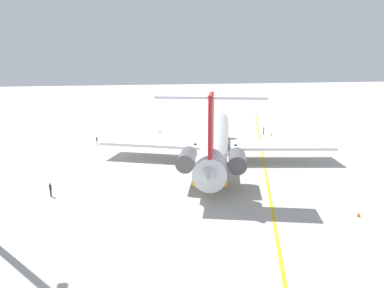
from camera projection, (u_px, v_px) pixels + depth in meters
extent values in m
plane|color=#B7B5AD|center=(275.00, 158.00, 62.66)|extent=(369.47, 369.47, 0.00)
cylinder|color=silver|center=(216.00, 140.00, 60.72)|extent=(37.85, 14.98, 4.09)
cone|color=silver|center=(219.00, 121.00, 79.27)|extent=(5.21, 4.98, 3.92)
cone|color=silver|center=(209.00, 173.00, 42.08)|extent=(6.71, 5.05, 3.47)
cube|color=orange|center=(216.00, 146.00, 60.93)|extent=(37.06, 14.81, 0.90)
cube|color=silver|center=(154.00, 142.00, 62.74)|extent=(12.48, 18.17, 0.41)
cube|color=silver|center=(279.00, 145.00, 60.67)|extent=(9.46, 17.92, 0.41)
cylinder|color=#515156|center=(187.00, 159.00, 48.19)|extent=(5.57, 3.74, 2.37)
cube|color=silver|center=(192.00, 160.00, 48.12)|extent=(3.31, 2.13, 0.49)
cylinder|color=#515156|center=(237.00, 161.00, 47.55)|extent=(5.57, 3.74, 2.37)
cube|color=silver|center=(232.00, 161.00, 47.62)|extent=(3.31, 2.13, 0.49)
cube|color=#B2191E|center=(211.00, 124.00, 43.35)|extent=(5.41, 1.99, 7.23)
cube|color=silver|center=(183.00, 96.00, 42.50)|extent=(5.39, 6.81, 0.29)
cube|color=silver|center=(240.00, 97.00, 41.86)|extent=(5.39, 6.81, 0.29)
cylinder|color=black|center=(218.00, 137.00, 72.48)|extent=(0.45, 0.45, 3.10)
cylinder|color=black|center=(195.00, 153.00, 60.22)|extent=(0.45, 0.45, 3.10)
cylinder|color=black|center=(235.00, 154.00, 59.58)|extent=(0.45, 0.45, 3.10)
cylinder|color=black|center=(97.00, 143.00, 72.04)|extent=(0.10, 0.10, 0.81)
cylinder|color=black|center=(97.00, 143.00, 72.17)|extent=(0.10, 0.10, 0.81)
cylinder|color=#262628|center=(97.00, 140.00, 71.94)|extent=(0.27, 0.27, 0.64)
sphere|color=brown|center=(97.00, 137.00, 71.84)|extent=(0.25, 0.25, 0.25)
cylinder|color=#262628|center=(97.00, 140.00, 71.77)|extent=(0.07, 0.07, 0.54)
cylinder|color=#262628|center=(97.00, 139.00, 72.10)|extent=(0.07, 0.07, 0.54)
cylinder|color=black|center=(50.00, 193.00, 45.31)|extent=(0.11, 0.11, 0.86)
cylinder|color=black|center=(51.00, 193.00, 45.23)|extent=(0.11, 0.11, 0.86)
cylinder|color=#262628|center=(50.00, 187.00, 45.10)|extent=(0.29, 0.29, 0.68)
sphere|color=tan|center=(50.00, 184.00, 44.99)|extent=(0.27, 0.27, 0.27)
cylinder|color=#262628|center=(49.00, 187.00, 45.19)|extent=(0.08, 0.08, 0.58)
cylinder|color=#262628|center=(51.00, 187.00, 44.99)|extent=(0.08, 0.08, 0.58)
cylinder|color=black|center=(263.00, 132.00, 82.63)|extent=(0.10, 0.10, 0.81)
cylinder|color=black|center=(264.00, 132.00, 82.52)|extent=(0.10, 0.10, 0.81)
cylinder|color=gray|center=(264.00, 129.00, 82.41)|extent=(0.27, 0.27, 0.64)
sphere|color=#8C6647|center=(264.00, 127.00, 82.31)|extent=(0.25, 0.25, 0.25)
cylinder|color=gray|center=(263.00, 129.00, 82.53)|extent=(0.07, 0.07, 0.54)
cylinder|color=gray|center=(264.00, 129.00, 82.27)|extent=(0.07, 0.07, 0.54)
cone|color=#EA590F|center=(160.00, 132.00, 83.77)|extent=(0.40, 0.40, 0.55)
cone|color=#EA590F|center=(271.00, 134.00, 81.45)|extent=(0.40, 0.40, 0.55)
cone|color=#EA590F|center=(359.00, 214.00, 39.49)|extent=(0.40, 0.40, 0.55)
cube|color=gold|center=(263.00, 158.00, 63.08)|extent=(94.29, 33.20, 0.01)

